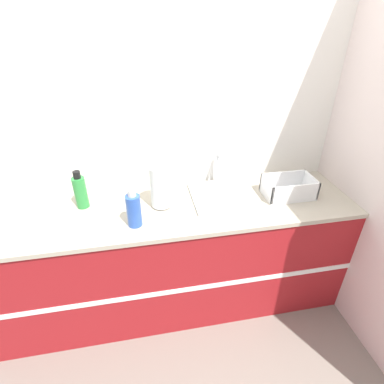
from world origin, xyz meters
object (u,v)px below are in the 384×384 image
at_px(paper_towel_roll, 161,187).
at_px(bottle_blue, 134,210).
at_px(dish_rack, 288,189).
at_px(sink, 223,194).
at_px(bottle_green, 80,191).

height_order(paper_towel_roll, bottle_blue, paper_towel_roll).
bearing_deg(dish_rack, sink, 170.63).
height_order(dish_rack, bottle_green, bottle_green).
distance_m(paper_towel_roll, dish_rack, 0.89).
bearing_deg(bottle_green, dish_rack, -4.92).
bearing_deg(bottle_green, sink, -2.80).
bearing_deg(dish_rack, bottle_blue, -172.13).
relative_size(dish_rack, bottle_blue, 1.36).
xyz_separation_m(dish_rack, bottle_blue, (-1.06, -0.15, 0.06)).
height_order(sink, paper_towel_roll, paper_towel_roll).
bearing_deg(bottle_blue, paper_towel_roll, 45.03).
bearing_deg(sink, bottle_blue, -160.22).
bearing_deg(paper_towel_roll, sink, 5.64).
bearing_deg(bottle_green, paper_towel_roll, -9.91).
bearing_deg(bottle_blue, bottle_green, 141.38).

